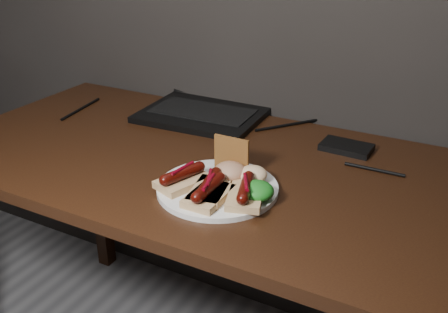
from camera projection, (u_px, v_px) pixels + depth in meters
desk at (204, 189)px, 1.28m from camera, size 1.40×0.70×0.75m
laptop at (211, 95)px, 1.53m from camera, size 0.37×0.38×0.25m
hard_drive at (346, 147)px, 1.28m from camera, size 0.13×0.08×0.02m
desk_cables at (226, 132)px, 1.38m from camera, size 0.99×0.38×0.01m
plate at (218, 188)px, 1.09m from camera, size 0.32×0.32×0.01m
bread_sausage_left at (183, 178)px, 1.08m from camera, size 0.10×0.13×0.04m
bread_sausage_center at (209, 188)px, 1.04m from camera, size 0.09×0.13×0.04m
bread_sausage_right at (246, 192)px, 1.03m from camera, size 0.10×0.13×0.04m
bread_sausage_extra at (209, 192)px, 1.02m from camera, size 0.07×0.12×0.04m
crispbread at (231, 155)px, 1.13m from camera, size 0.08×0.01×0.08m
salad_greens at (257, 191)px, 1.03m from camera, size 0.07×0.07×0.04m
salsa_mound at (230, 171)px, 1.10m from camera, size 0.07×0.07×0.04m
coleslaw_mound at (253, 174)px, 1.10m from camera, size 0.06×0.06×0.04m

